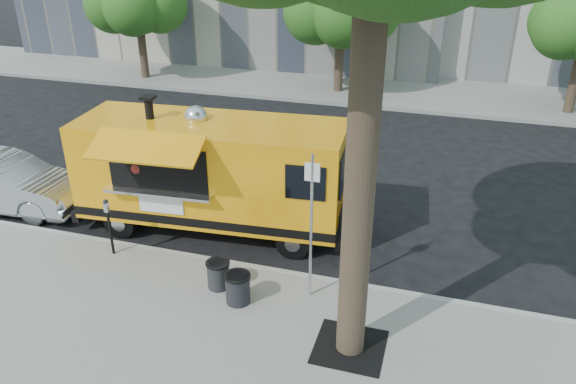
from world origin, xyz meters
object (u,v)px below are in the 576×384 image
at_px(parking_meter, 109,220).
at_px(trash_bin_right, 238,287).
at_px(sign_post, 311,219).
at_px(far_tree_b, 342,0).
at_px(trash_bin_left, 218,274).
at_px(sedan, 4,183).
at_px(food_truck, 210,172).

relative_size(parking_meter, trash_bin_right, 2.17).
bearing_deg(sign_post, far_tree_b, 100.15).
relative_size(far_tree_b, trash_bin_left, 9.47).
bearing_deg(trash_bin_right, far_tree_b, 94.92).
bearing_deg(parking_meter, trash_bin_right, -13.87).
xyz_separation_m(far_tree_b, sign_post, (2.55, -14.25, -1.98)).
bearing_deg(sedan, food_truck, -87.57).
relative_size(food_truck, trash_bin_left, 11.41).
bearing_deg(food_truck, parking_meter, -133.70).
distance_m(parking_meter, trash_bin_right, 3.41).
xyz_separation_m(sign_post, trash_bin_right, (-1.27, -0.61, -1.37)).
bearing_deg(far_tree_b, sign_post, -79.85).
height_order(sign_post, trash_bin_right, sign_post).
xyz_separation_m(far_tree_b, parking_meter, (-2.00, -14.05, -2.85)).
distance_m(far_tree_b, food_truck, 12.36).
height_order(sign_post, sedan, sign_post).
bearing_deg(far_tree_b, trash_bin_left, -87.13).
distance_m(sign_post, trash_bin_right, 1.97).
bearing_deg(trash_bin_left, sign_post, 8.42).
bearing_deg(sedan, trash_bin_left, -108.60).
bearing_deg(parking_meter, trash_bin_left, -9.76).
distance_m(far_tree_b, sign_post, 14.61).
relative_size(sedan, trash_bin_left, 7.34).
distance_m(parking_meter, trash_bin_left, 2.82).
relative_size(far_tree_b, trash_bin_right, 8.94).
bearing_deg(far_tree_b, trash_bin_right, -85.08).
bearing_deg(far_tree_b, parking_meter, -98.10).
height_order(far_tree_b, trash_bin_left, far_tree_b).
height_order(sedan, trash_bin_left, sedan).
xyz_separation_m(trash_bin_left, trash_bin_right, (0.55, -0.34, 0.02)).
distance_m(far_tree_b, parking_meter, 14.48).
xyz_separation_m(parking_meter, food_truck, (1.57, 1.92, 0.52)).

